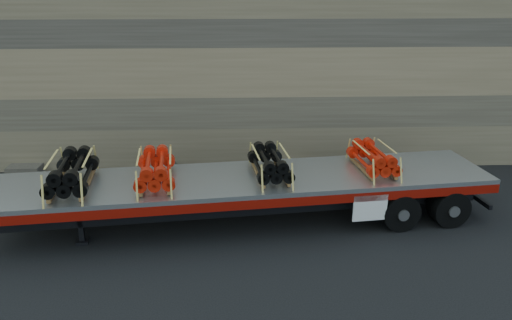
{
  "coord_description": "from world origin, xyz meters",
  "views": [
    {
      "loc": [
        -0.06,
        -13.07,
        6.8
      ],
      "look_at": [
        0.51,
        1.1,
        1.74
      ],
      "focal_mm": 35.0,
      "sensor_mm": 36.0,
      "label": 1
    }
  ],
  "objects_px": {
    "bundle_front": "(72,173)",
    "bundle_midrear": "(270,164)",
    "bundle_rear": "(373,159)",
    "trailer": "(246,199)",
    "bundle_midfront": "(155,170)"
  },
  "relations": [
    {
      "from": "bundle_front",
      "to": "trailer",
      "type": "bearing_deg",
      "value": 0.0
    },
    {
      "from": "bundle_midfront",
      "to": "bundle_rear",
      "type": "relative_size",
      "value": 1.08
    },
    {
      "from": "trailer",
      "to": "bundle_rear",
      "type": "distance_m",
      "value": 4.02
    },
    {
      "from": "trailer",
      "to": "bundle_midrear",
      "type": "distance_m",
      "value": 1.3
    },
    {
      "from": "bundle_front",
      "to": "bundle_midrear",
      "type": "relative_size",
      "value": 1.12
    },
    {
      "from": "trailer",
      "to": "bundle_rear",
      "type": "relative_size",
      "value": 7.26
    },
    {
      "from": "bundle_front",
      "to": "bundle_rear",
      "type": "relative_size",
      "value": 1.16
    },
    {
      "from": "bundle_rear",
      "to": "bundle_front",
      "type": "bearing_deg",
      "value": -180.0
    },
    {
      "from": "bundle_midfront",
      "to": "bundle_rear",
      "type": "height_order",
      "value": "bundle_midfront"
    },
    {
      "from": "trailer",
      "to": "bundle_midrear",
      "type": "height_order",
      "value": "bundle_midrear"
    },
    {
      "from": "trailer",
      "to": "bundle_front",
      "type": "relative_size",
      "value": 6.25
    },
    {
      "from": "bundle_front",
      "to": "bundle_midrear",
      "type": "height_order",
      "value": "bundle_front"
    },
    {
      "from": "trailer",
      "to": "bundle_rear",
      "type": "height_order",
      "value": "bundle_rear"
    },
    {
      "from": "bundle_front",
      "to": "bundle_rear",
      "type": "xyz_separation_m",
      "value": [
        8.67,
        1.01,
        -0.06
      ]
    },
    {
      "from": "bundle_midrear",
      "to": "bundle_rear",
      "type": "distance_m",
      "value": 3.16
    }
  ]
}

